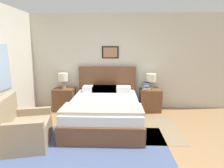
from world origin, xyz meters
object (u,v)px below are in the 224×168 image
object	(u,v)px
nightstand_by_door	(150,100)
table_lamp_by_door	(151,79)
bed	(105,109)
armchair	(24,130)
table_lamp_near_window	(63,78)
nightstand_near_window	(64,99)

from	to	relation	value
nightstand_by_door	table_lamp_by_door	size ratio (longest dim) A/B	1.44
bed	armchair	size ratio (longest dim) A/B	2.26
armchair	nightstand_by_door	bearing A→B (deg)	113.77
table_lamp_by_door	table_lamp_near_window	bearing A→B (deg)	180.00
table_lamp_by_door	nightstand_near_window	bearing A→B (deg)	-179.38
nightstand_by_door	table_lamp_near_window	bearing A→B (deg)	179.38
bed	nightstand_near_window	bearing A→B (deg)	146.49
armchair	table_lamp_by_door	xyz separation A→B (m)	(2.53, 1.85, 0.59)
armchair	table_lamp_near_window	world-z (taller)	table_lamp_near_window
armchair	table_lamp_by_door	size ratio (longest dim) A/B	2.17
bed	table_lamp_near_window	world-z (taller)	bed
nightstand_near_window	bed	bearing A→B (deg)	-33.51
armchair	nightstand_by_door	xyz separation A→B (m)	(2.53, 1.82, 0.00)
bed	nightstand_by_door	distance (m)	1.42
nightstand_near_window	armchair	bearing A→B (deg)	-95.00
bed	nightstand_near_window	size ratio (longest dim) A/B	3.41
armchair	nightstand_near_window	xyz separation A→B (m)	(0.16, 1.82, 0.00)
table_lamp_by_door	bed	bearing A→B (deg)	-145.77
table_lamp_near_window	table_lamp_by_door	xyz separation A→B (m)	(2.38, 0.00, 0.00)
bed	nightstand_by_door	world-z (taller)	bed
nightstand_near_window	table_lamp_near_window	bearing A→B (deg)	108.50
bed	nightstand_by_door	bearing A→B (deg)	33.45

